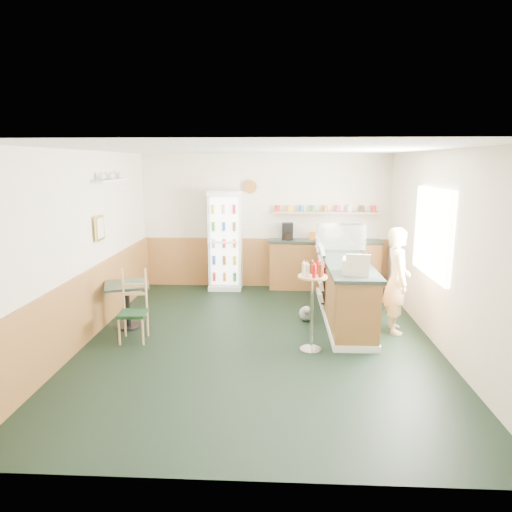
# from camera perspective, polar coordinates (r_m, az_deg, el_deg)

# --- Properties ---
(ground) EXTENTS (6.00, 6.00, 0.00)m
(ground) POSITION_cam_1_polar(r_m,az_deg,el_deg) (6.74, 0.35, -10.43)
(ground) COLOR black
(ground) RESTS_ON ground
(room_envelope) EXTENTS (5.04, 6.02, 2.72)m
(room_envelope) POSITION_cam_1_polar(r_m,az_deg,el_deg) (7.06, -1.22, 3.43)
(room_envelope) COLOR silver
(room_envelope) RESTS_ON ground
(service_counter) EXTENTS (0.68, 3.01, 1.01)m
(service_counter) POSITION_cam_1_polar(r_m,az_deg,el_deg) (7.68, 10.86, -4.22)
(service_counter) COLOR #925C2F
(service_counter) RESTS_ON ground
(back_counter) EXTENTS (2.24, 0.42, 1.69)m
(back_counter) POSITION_cam_1_polar(r_m,az_deg,el_deg) (9.30, 8.45, -0.79)
(back_counter) COLOR #925C2F
(back_counter) RESTS_ON ground
(drinks_fridge) EXTENTS (0.65, 0.54, 1.98)m
(drinks_fridge) POSITION_cam_1_polar(r_m,az_deg,el_deg) (9.17, -3.86, 1.94)
(drinks_fridge) COLOR white
(drinks_fridge) RESTS_ON ground
(display_case) EXTENTS (0.84, 0.44, 0.48)m
(display_case) POSITION_cam_1_polar(r_m,az_deg,el_deg) (8.09, 10.49, 2.32)
(display_case) COLOR silver
(display_case) RESTS_ON service_counter
(cash_register) EXTENTS (0.42, 0.44, 0.21)m
(cash_register) POSITION_cam_1_polar(r_m,az_deg,el_deg) (6.49, 12.36, -1.24)
(cash_register) COLOR beige
(cash_register) RESTS_ON service_counter
(shopkeeper) EXTENTS (0.40, 0.54, 1.60)m
(shopkeeper) POSITION_cam_1_polar(r_m,az_deg,el_deg) (7.15, 17.20, -2.93)
(shopkeeper) COLOR tan
(shopkeeper) RESTS_ON ground
(condiment_stand) EXTENTS (0.39, 0.39, 1.23)m
(condiment_stand) POSITION_cam_1_polar(r_m,az_deg,el_deg) (6.16, 7.05, -4.55)
(condiment_stand) COLOR silver
(condiment_stand) RESTS_ON ground
(newspaper_rack) EXTENTS (0.10, 0.48, 0.96)m
(newspaper_rack) POSITION_cam_1_polar(r_m,az_deg,el_deg) (7.71, 8.15, -2.18)
(newspaper_rack) COLOR black
(newspaper_rack) RESTS_ON ground
(cafe_table) EXTENTS (0.82, 0.82, 0.71)m
(cafe_table) POSITION_cam_1_polar(r_m,az_deg,el_deg) (7.33, -15.80, -4.92)
(cafe_table) COLOR black
(cafe_table) RESTS_ON ground
(cafe_chair) EXTENTS (0.41, 0.41, 1.03)m
(cafe_chair) POSITION_cam_1_polar(r_m,az_deg,el_deg) (6.84, -14.98, -5.73)
(cafe_chair) COLOR black
(cafe_chair) RESTS_ON ground
(dog_doorstop) EXTENTS (0.23, 0.30, 0.28)m
(dog_doorstop) POSITION_cam_1_polar(r_m,az_deg,el_deg) (7.50, 6.29, -7.09)
(dog_doorstop) COLOR #999893
(dog_doorstop) RESTS_ON ground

